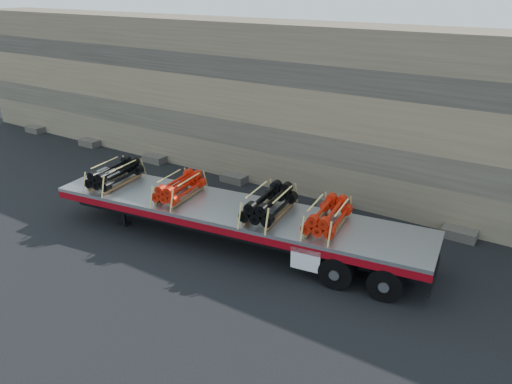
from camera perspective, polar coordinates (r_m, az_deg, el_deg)
ground at (r=18.08m, az=-3.44°, el=-5.39°), size 120.00×120.00×0.00m
rock_wall at (r=22.05m, az=6.57°, el=9.51°), size 44.00×3.00×7.00m
trailer at (r=17.54m, az=-2.56°, el=-3.82°), size 13.85×4.43×1.36m
bundle_front at (r=19.87m, az=-15.82°, el=1.95°), size 1.36×2.29×0.77m
bundle_midfront at (r=18.15m, az=-8.73°, el=0.50°), size 1.28×2.16×0.72m
bundle_midrear at (r=16.52m, az=1.54°, el=-1.38°), size 1.45×2.43×0.81m
bundle_rear at (r=15.91m, az=8.20°, el=-2.78°), size 1.32×2.21×0.74m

